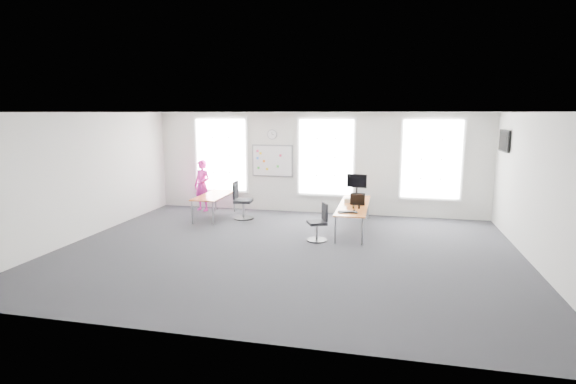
% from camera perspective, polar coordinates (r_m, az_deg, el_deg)
% --- Properties ---
extents(floor, '(10.00, 10.00, 0.00)m').
position_cam_1_polar(floor, '(9.95, -0.22, -7.48)').
color(floor, '#25252A').
rests_on(floor, ground).
extents(ceiling, '(10.00, 10.00, 0.00)m').
position_cam_1_polar(ceiling, '(9.49, -0.23, 10.07)').
color(ceiling, white).
rests_on(ceiling, ground).
extents(wall_back, '(10.00, 0.00, 10.00)m').
position_cam_1_polar(wall_back, '(13.50, 3.59, 3.64)').
color(wall_back, silver).
rests_on(wall_back, ground).
extents(wall_front, '(10.00, 0.00, 10.00)m').
position_cam_1_polar(wall_front, '(5.86, -9.05, -4.83)').
color(wall_front, silver).
rests_on(wall_front, ground).
extents(wall_left, '(0.00, 10.00, 10.00)m').
position_cam_1_polar(wall_left, '(11.77, -24.68, 1.82)').
color(wall_left, silver).
rests_on(wall_left, ground).
extents(wall_right, '(0.00, 10.00, 10.00)m').
position_cam_1_polar(wall_right, '(9.80, 29.59, -0.05)').
color(wall_right, silver).
rests_on(wall_right, ground).
extents(window_left, '(1.60, 0.06, 2.20)m').
position_cam_1_polar(window_left, '(14.24, -8.46, 4.69)').
color(window_left, white).
rests_on(window_left, wall_back).
extents(window_mid, '(1.60, 0.06, 2.20)m').
position_cam_1_polar(window_mid, '(13.41, 4.85, 4.44)').
color(window_mid, white).
rests_on(window_mid, wall_back).
extents(window_right, '(1.60, 0.06, 2.20)m').
position_cam_1_polar(window_right, '(13.34, 17.75, 3.97)').
color(window_right, white).
rests_on(window_right, wall_back).
extents(desk_right, '(0.74, 2.76, 0.67)m').
position_cam_1_polar(desk_right, '(11.64, 8.34, -1.81)').
color(desk_right, orange).
rests_on(desk_right, ground).
extents(desk_left, '(0.73, 1.83, 0.67)m').
position_cam_1_polar(desk_left, '(13.12, -9.36, -0.59)').
color(desk_left, orange).
rests_on(desk_left, ground).
extents(chair_right, '(0.54, 0.54, 0.91)m').
position_cam_1_polar(chair_right, '(10.65, 3.98, -4.11)').
color(chair_right, black).
rests_on(chair_right, ground).
extents(chair_left, '(0.57, 0.57, 1.08)m').
position_cam_1_polar(chair_left, '(12.88, -5.96, -1.34)').
color(chair_left, black).
rests_on(chair_left, ground).
extents(person, '(0.67, 0.55, 1.58)m').
position_cam_1_polar(person, '(14.08, -10.84, 0.82)').
color(person, '#EE25A8').
rests_on(person, ground).
extents(whiteboard, '(1.20, 0.03, 0.90)m').
position_cam_1_polar(whiteboard, '(13.75, -2.00, 3.98)').
color(whiteboard, white).
rests_on(whiteboard, wall_back).
extents(wall_clock, '(0.30, 0.04, 0.30)m').
position_cam_1_polar(wall_clock, '(13.69, -2.02, 7.31)').
color(wall_clock, gray).
rests_on(wall_clock, wall_back).
extents(tv, '(0.06, 0.90, 0.55)m').
position_cam_1_polar(tv, '(12.59, 25.80, 5.87)').
color(tv, black).
rests_on(tv, wall_right).
extents(keyboard, '(0.47, 0.29, 0.02)m').
position_cam_1_polar(keyboard, '(10.69, 7.56, -2.55)').
color(keyboard, black).
rests_on(keyboard, desk_right).
extents(mouse, '(0.09, 0.12, 0.04)m').
position_cam_1_polar(mouse, '(10.62, 8.69, -2.60)').
color(mouse, black).
rests_on(mouse, desk_right).
extents(lens_cap, '(0.07, 0.07, 0.01)m').
position_cam_1_polar(lens_cap, '(10.96, 8.41, -2.29)').
color(lens_cap, black).
rests_on(lens_cap, desk_right).
extents(headphones, '(0.18, 0.10, 0.10)m').
position_cam_1_polar(headphones, '(11.16, 8.64, -1.85)').
color(headphones, black).
rests_on(headphones, desk_right).
extents(laptop_sleeve, '(0.38, 0.22, 0.30)m').
position_cam_1_polar(laptop_sleeve, '(11.55, 8.82, -0.93)').
color(laptop_sleeve, black).
rests_on(laptop_sleeve, desk_right).
extents(paper_stack, '(0.29, 0.22, 0.10)m').
position_cam_1_polar(paper_stack, '(11.92, 7.89, -1.06)').
color(paper_stack, '#EFE3C0').
rests_on(paper_stack, desk_right).
extents(monitor, '(0.56, 0.23, 0.64)m').
position_cam_1_polar(monitor, '(12.71, 8.73, 1.13)').
color(monitor, black).
rests_on(monitor, desk_right).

